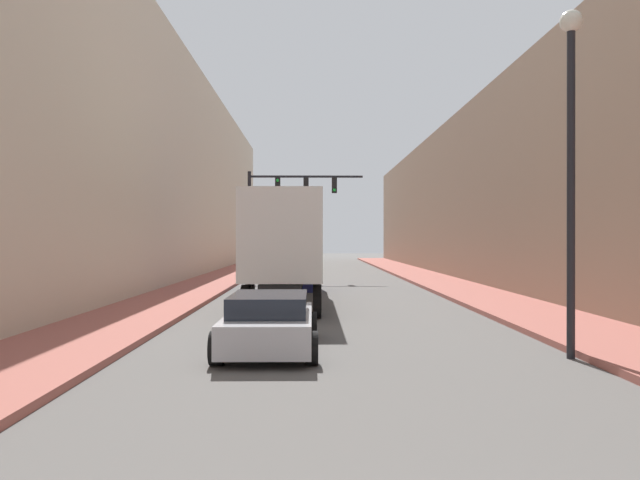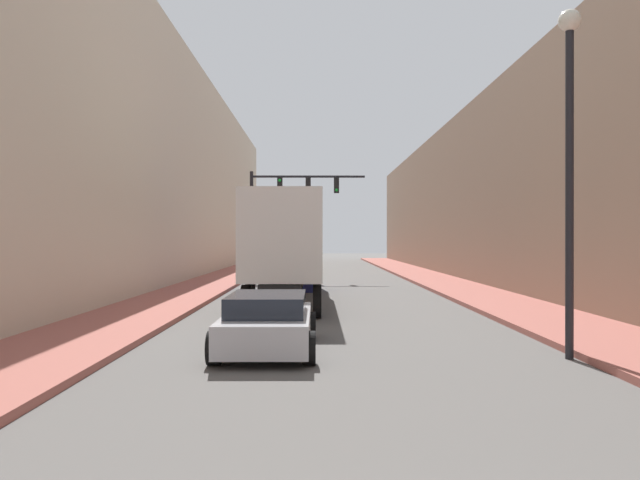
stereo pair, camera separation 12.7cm
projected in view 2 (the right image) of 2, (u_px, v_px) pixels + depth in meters
sidewalk_right at (445, 283)px, 32.14m from camera, size 3.02×80.00×0.15m
sidewalk_left at (211, 283)px, 32.07m from camera, size 3.02×80.00×0.15m
building_right at (532, 191)px, 32.16m from camera, size 6.00×80.00×9.64m
building_left at (123, 161)px, 32.03m from camera, size 6.00×80.00×12.77m
semi_truck at (289, 245)px, 23.75m from camera, size 2.43×12.81×3.84m
sedan_car at (268, 322)px, 13.21m from camera, size 2.02×4.38×1.21m
traffic_signal_gantry at (283, 202)px, 36.32m from camera, size 6.71×0.35×6.30m
street_lamp at (570, 135)px, 12.25m from camera, size 0.44×0.44×6.88m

